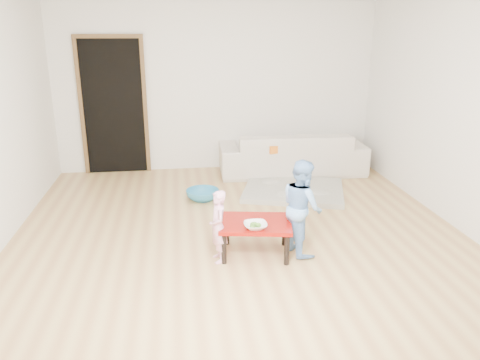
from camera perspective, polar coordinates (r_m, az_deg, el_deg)
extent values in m
cube|color=#B2824C|center=(5.42, -0.29, -5.89)|extent=(5.00, 5.00, 0.01)
cube|color=white|center=(7.49, -2.85, 11.18)|extent=(5.00, 0.02, 2.60)
cube|color=white|center=(5.90, 24.78, 7.65)|extent=(0.02, 5.00, 2.60)
imported|color=beige|center=(7.42, 6.32, 3.39)|extent=(2.28, 0.96, 0.66)
cube|color=orange|center=(7.11, 4.57, 4.12)|extent=(0.52, 0.49, 0.11)
imported|color=white|center=(4.54, 1.89, -5.59)|extent=(0.23, 0.23, 0.06)
imported|color=pink|center=(4.56, -2.68, -5.69)|extent=(0.21, 0.29, 0.73)
imported|color=#5D95D7|center=(4.75, 7.56, -3.25)|extent=(0.46, 0.54, 0.98)
imported|color=teal|center=(6.28, -4.57, -1.81)|extent=(0.44, 0.44, 0.14)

